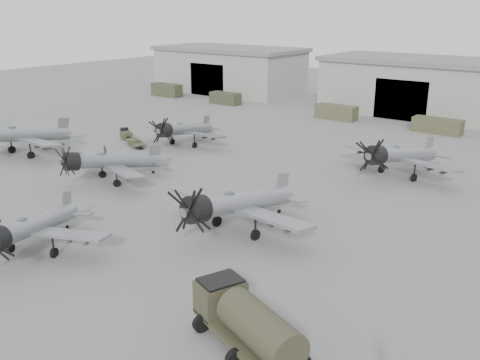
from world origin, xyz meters
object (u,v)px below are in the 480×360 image
object	(u,v)px
aircraft_mid_0	(18,135)
ground_crew	(105,152)
aircraft_near_1	(28,228)
tug_trailer	(129,138)
aircraft_mid_2	(234,204)
aircraft_far_0	(182,130)
aircraft_far_1	(398,155)
aircraft_mid_1	(107,162)
fuel_tanker	(248,321)

from	to	relation	value
aircraft_mid_0	ground_crew	bearing A→B (deg)	31.62
aircraft_near_1	ground_crew	world-z (taller)	aircraft_near_1
tug_trailer	aircraft_mid_2	bearing A→B (deg)	-2.28
aircraft_mid_0	aircraft_far_0	xyz separation A→B (m)	(11.75, 14.54, -0.36)
aircraft_mid_0	aircraft_far_1	bearing A→B (deg)	27.03
aircraft_mid_1	ground_crew	xyz separation A→B (m)	(-7.03, 5.36, -1.33)
aircraft_far_1	ground_crew	size ratio (longest dim) A/B	8.30
aircraft_near_1	aircraft_mid_0	bearing A→B (deg)	125.64
aircraft_far_0	aircraft_near_1	bearing A→B (deg)	-71.96
aircraft_mid_1	tug_trailer	distance (m)	16.49
aircraft_far_0	aircraft_mid_0	bearing A→B (deg)	-134.65
aircraft_near_1	aircraft_mid_2	distance (m)	14.43
aircraft_mid_0	aircraft_far_0	distance (m)	18.70
aircraft_mid_0	ground_crew	xyz separation A→B (m)	(8.68, 5.20, -1.66)
aircraft_mid_0	aircraft_mid_2	size ratio (longest dim) A/B	1.02
aircraft_mid_2	tug_trailer	distance (m)	31.72
aircraft_mid_0	ground_crew	distance (m)	10.26
aircraft_mid_1	ground_crew	bearing A→B (deg)	158.59
ground_crew	aircraft_mid_0	bearing A→B (deg)	101.03
ground_crew	aircraft_near_1	bearing A→B (deg)	-160.65
tug_trailer	aircraft_mid_0	bearing A→B (deg)	-86.72
aircraft_far_1	fuel_tanker	bearing A→B (deg)	-68.50
aircraft_near_1	aircraft_far_1	xyz separation A→B (m)	(13.08, 32.31, 0.25)
ground_crew	fuel_tanker	bearing A→B (deg)	-138.67
aircraft_far_1	aircraft_near_1	bearing A→B (deg)	-99.68
aircraft_far_0	tug_trailer	bearing A→B (deg)	-166.57
aircraft_mid_2	tug_trailer	size ratio (longest dim) A/B	1.88
aircraft_far_0	aircraft_mid_2	bearing A→B (deg)	-44.24
tug_trailer	ground_crew	size ratio (longest dim) A/B	4.56
aircraft_mid_0	aircraft_mid_1	distance (m)	15.71
fuel_tanker	ground_crew	world-z (taller)	fuel_tanker
aircraft_mid_0	ground_crew	size ratio (longest dim) A/B	8.72
aircraft_mid_0	aircraft_mid_1	size ratio (longest dim) A/B	1.15
aircraft_near_1	aircraft_mid_1	distance (m)	16.13
aircraft_near_1	tug_trailer	bearing A→B (deg)	102.13
aircraft_mid_1	aircraft_far_0	distance (m)	15.22
aircraft_mid_0	aircraft_mid_1	world-z (taller)	aircraft_mid_0
aircraft_near_1	aircraft_mid_0	xyz separation A→B (m)	(-24.24, 13.85, 0.39)
aircraft_far_1	tug_trailer	world-z (taller)	aircraft_far_1
aircraft_mid_2	ground_crew	size ratio (longest dim) A/B	8.57
aircraft_far_0	tug_trailer	world-z (taller)	aircraft_far_0
aircraft_mid_0	fuel_tanker	distance (m)	44.50
aircraft_mid_0	tug_trailer	xyz separation A→B (m)	(4.83, 12.14, -1.89)
aircraft_mid_1	fuel_tanker	xyz separation A→B (m)	(26.74, -13.18, -0.43)
aircraft_near_1	ground_crew	bearing A→B (deg)	104.62
aircraft_far_1	aircraft_far_0	bearing A→B (deg)	-158.92
aircraft_far_0	ground_crew	size ratio (longest dim) A/B	7.50
aircraft_mid_1	aircraft_far_0	xyz separation A→B (m)	(-3.96, 14.70, -0.03)
aircraft_mid_0	tug_trailer	size ratio (longest dim) A/B	1.91
aircraft_mid_1	aircraft_mid_2	world-z (taller)	aircraft_mid_2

